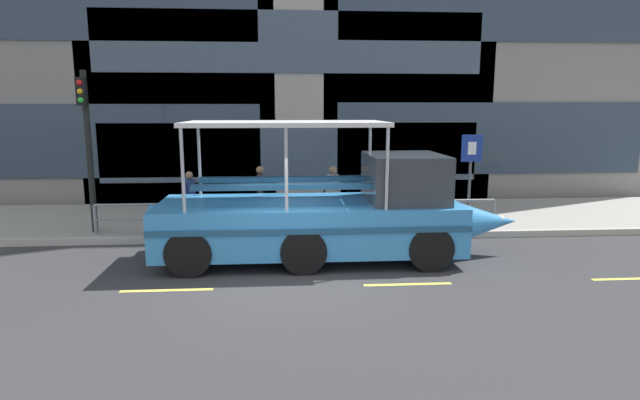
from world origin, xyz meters
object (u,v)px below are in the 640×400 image
traffic_light_pole (87,136)px  pedestrian_near_bow (402,189)px  parking_sign (471,164)px  pedestrian_near_stern (190,192)px  duck_tour_boat (330,214)px  pedestrian_mid_right (260,188)px  pedestrian_mid_left (333,188)px

traffic_light_pole → pedestrian_near_bow: (8.73, 1.02, -1.66)m
parking_sign → pedestrian_near_stern: bearing=175.1°
duck_tour_boat → pedestrian_near_stern: (-3.78, 3.12, 0.06)m
duck_tour_boat → pedestrian_mid_right: 3.92m
pedestrian_mid_right → pedestrian_near_stern: (-2.01, -0.38, -0.05)m
parking_sign → pedestrian_near_bow: bearing=153.6°
pedestrian_near_bow → pedestrian_mid_left: (-2.12, -0.08, 0.06)m
pedestrian_near_bow → traffic_light_pole: bearing=-173.3°
traffic_light_pole → pedestrian_mid_right: size_ratio=2.63×
parking_sign → duck_tour_boat: (-4.24, -2.44, -0.89)m
duck_tour_boat → pedestrian_mid_left: bearing=83.3°
duck_tour_boat → pedestrian_mid_left: duck_tour_boat is taller
parking_sign → pedestrian_near_bow: (-1.74, 0.86, -0.83)m
pedestrian_near_stern → pedestrian_mid_right: bearing=10.7°
traffic_light_pole → pedestrian_near_bow: traffic_light_pole is taller
pedestrian_near_stern → parking_sign: bearing=-4.9°
traffic_light_pole → pedestrian_near_bow: 8.95m
pedestrian_mid_right → pedestrian_near_stern: size_ratio=1.06×
traffic_light_pole → parking_sign: traffic_light_pole is taller
parking_sign → duck_tour_boat: duck_tour_boat is taller
pedestrian_mid_left → pedestrian_mid_right: pedestrian_mid_left is taller
traffic_light_pole → pedestrian_near_bow: bearing=6.7°
traffic_light_pole → pedestrian_near_stern: traffic_light_pole is taller
parking_sign → pedestrian_near_bow: parking_sign is taller
duck_tour_boat → pedestrian_near_stern: size_ratio=5.60×
pedestrian_near_bow → parking_sign: bearing=-26.4°
parking_sign → duck_tour_boat: 4.97m
traffic_light_pole → duck_tour_boat: 6.86m
parking_sign → duck_tour_boat: bearing=-150.1°
duck_tour_boat → pedestrian_mid_right: bearing=116.8°
duck_tour_boat → pedestrian_mid_right: size_ratio=5.29×
pedestrian_mid_right → traffic_light_pole: bearing=-164.7°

